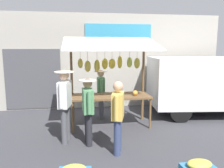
# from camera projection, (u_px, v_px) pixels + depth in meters

# --- Properties ---
(ground_plane) EXTENTS (40.00, 40.00, 0.00)m
(ground_plane) POSITION_uv_depth(u_px,v_px,m) (110.00, 125.00, 6.44)
(ground_plane) COLOR #38383D
(street_backdrop) EXTENTS (9.00, 0.30, 3.40)m
(street_backdrop) POSITION_uv_depth(u_px,v_px,m) (100.00, 61.00, 8.30)
(street_backdrop) COLOR #9E998E
(street_backdrop) RESTS_ON ground
(market_stall) EXTENTS (2.50, 1.46, 2.50)m
(market_stall) POSITION_uv_depth(u_px,v_px,m) (111.00, 71.00, 6.26)
(market_stall) COLOR brown
(market_stall) RESTS_ON ground
(vendor_with_sunhat) EXTENTS (0.39, 0.66, 1.52)m
(vendor_with_sunhat) POSITION_uv_depth(u_px,v_px,m) (101.00, 90.00, 7.01)
(vendor_with_sunhat) COLOR #4C4C51
(vendor_with_sunhat) RESTS_ON ground
(shopper_with_shopping_bag) EXTENTS (0.34, 0.64, 1.53)m
(shopper_with_shopping_bag) POSITION_uv_depth(u_px,v_px,m) (118.00, 113.00, 4.66)
(shopper_with_shopping_bag) COLOR navy
(shopper_with_shopping_bag) RESTS_ON ground
(shopper_in_striped_shirt) EXTENTS (0.39, 0.66, 1.52)m
(shopper_in_striped_shirt) POSITION_uv_depth(u_px,v_px,m) (88.00, 107.00, 5.09)
(shopper_in_striped_shirt) COLOR #232328
(shopper_in_striped_shirt) RESTS_ON ground
(shopper_in_grey_tee) EXTENTS (0.44, 0.71, 1.70)m
(shopper_in_grey_tee) POSITION_uv_depth(u_px,v_px,m) (65.00, 100.00, 5.21)
(shopper_in_grey_tee) COLOR #4C4C51
(shopper_in_grey_tee) RESTS_ON ground
(parked_van) EXTENTS (4.59, 2.37, 1.88)m
(parked_van) POSITION_uv_depth(u_px,v_px,m) (213.00, 81.00, 7.44)
(parked_van) COLOR silver
(parked_van) RESTS_ON ground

